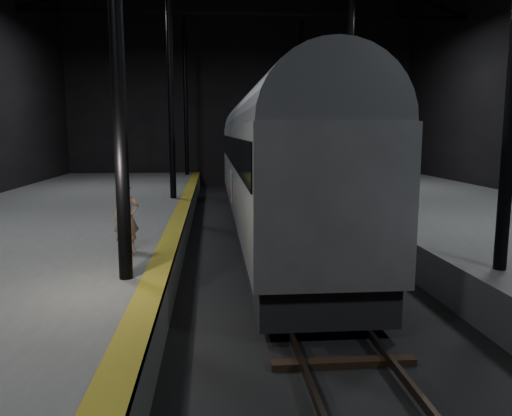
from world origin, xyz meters
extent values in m
plane|color=black|center=(0.00, 0.00, 0.00)|extent=(44.00, 44.00, 0.00)
cube|color=#4F4F4D|center=(-7.50, 0.00, 0.50)|extent=(9.00, 43.80, 1.00)
cube|color=#7C6116|center=(-3.25, 0.00, 1.00)|extent=(0.50, 43.80, 0.01)
cube|color=#3F3328|center=(-0.72, 0.00, 0.17)|extent=(0.08, 43.00, 0.14)
cube|color=#3F3328|center=(0.72, 0.00, 0.17)|extent=(0.08, 43.00, 0.14)
cube|color=black|center=(0.00, 0.00, 0.06)|extent=(2.40, 42.00, 0.12)
cylinder|color=black|center=(-3.80, -4.00, 6.00)|extent=(0.26, 0.26, 10.00)
cylinder|color=black|center=(-3.80, 8.00, 6.00)|extent=(0.26, 0.26, 10.00)
cylinder|color=black|center=(3.80, 8.00, 6.00)|extent=(0.26, 0.26, 10.00)
cylinder|color=black|center=(-3.80, 20.00, 6.00)|extent=(0.26, 0.26, 10.00)
cylinder|color=black|center=(3.80, 20.00, 6.00)|extent=(0.26, 0.26, 10.00)
cube|color=black|center=(0.00, 14.00, 10.00)|extent=(23.60, 0.15, 0.18)
cube|color=gray|center=(0.00, 4.52, 2.51)|extent=(2.86, 19.72, 2.96)
cube|color=black|center=(0.00, 4.52, 0.66)|extent=(2.61, 19.32, 0.84)
cube|color=black|center=(0.00, 4.52, 3.20)|extent=(2.92, 19.42, 0.89)
cylinder|color=slate|center=(0.00, 4.52, 3.99)|extent=(2.80, 19.52, 2.80)
cube|color=black|center=(0.00, -2.38, 0.30)|extent=(1.77, 2.17, 0.35)
cube|color=black|center=(0.00, 11.42, 0.30)|extent=(1.77, 2.17, 0.35)
cube|color=silver|center=(-1.46, 3.54, 1.92)|extent=(0.04, 0.74, 1.04)
cube|color=silver|center=(-1.46, 4.72, 1.92)|extent=(0.04, 0.74, 1.04)
cylinder|color=#AE152C|center=(-1.48, 3.71, 1.68)|extent=(0.03, 0.26, 0.26)
cylinder|color=#AE152C|center=(-1.48, 4.90, 1.68)|extent=(0.03, 0.26, 0.26)
imported|color=#A37A64|center=(-4.12, -1.89, 1.83)|extent=(0.71, 0.61, 1.65)
camera|label=1|loc=(-2.10, -13.54, 3.81)|focal=35.00mm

